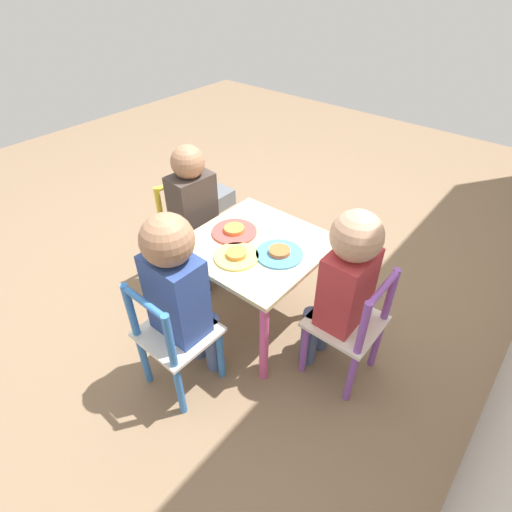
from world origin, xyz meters
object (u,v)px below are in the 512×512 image
object	(u,v)px
child_right	(179,288)
plate_front	(234,231)
child_back	(344,280)
plate_back	(279,253)
chair_purple	(350,328)
plate_right	(236,256)
storage_bin	(215,199)
child_front	(195,207)
chair_yellow	(191,233)
kids_table	(256,257)
chair_blue	(174,339)

from	to	relation	value
child_right	plate_front	size ratio (longest dim) A/B	4.05
child_back	plate_front	world-z (taller)	child_back
child_back	plate_back	xyz separation A→B (m)	(0.00, -0.29, -0.02)
chair_purple	plate_right	xyz separation A→B (m)	(0.12, -0.47, 0.19)
plate_front	storage_bin	bearing A→B (deg)	-129.46
child_front	plate_back	distance (m)	0.53
plate_front	plate_back	bearing A→B (deg)	90.00
plate_front	storage_bin	distance (m)	1.06
plate_back	plate_front	bearing A→B (deg)	-90.00
chair_yellow	storage_bin	size ratio (longest dim) A/B	2.48
child_right	plate_back	size ratio (longest dim) A/B	4.12
chair_yellow	chair_purple	bearing A→B (deg)	-87.21
child_front	chair_purple	bearing A→B (deg)	-87.01
kids_table	chair_yellow	distance (m)	0.48
chair_purple	plate_back	bearing A→B (deg)	-89.96
chair_yellow	child_back	distance (m)	0.90
chair_purple	plate_front	distance (m)	0.62
chair_blue	storage_bin	xyz separation A→B (m)	(-1.09, -0.87, -0.21)
child_right	plate_back	bearing A→B (deg)	-106.39
chair_yellow	plate_right	xyz separation A→B (m)	(0.17, 0.47, 0.19)
child_right	plate_right	world-z (taller)	child_right
chair_blue	child_back	xyz separation A→B (m)	(-0.47, 0.42, 0.21)
child_back	storage_bin	size ratio (longest dim) A/B	3.58
chair_purple	plate_right	bearing A→B (deg)	-75.53
kids_table	chair_blue	xyz separation A→B (m)	(0.47, -0.01, -0.11)
plate_front	child_back	bearing A→B (deg)	90.10
child_front	child_back	bearing A→B (deg)	-87.20
kids_table	storage_bin	bearing A→B (deg)	-125.35
chair_purple	plate_front	xyz separation A→B (m)	(0.00, -0.59, 0.19)
storage_bin	plate_back	bearing A→B (deg)	58.06
chair_purple	kids_table	bearing A→B (deg)	-90.00
chair_blue	child_back	size ratio (longest dim) A/B	0.69
chair_blue	child_front	world-z (taller)	child_front
chair_purple	storage_bin	world-z (taller)	chair_purple
kids_table	child_front	distance (m)	0.41
child_back	plate_right	xyz separation A→B (m)	(0.12, -0.41, -0.02)
child_right	kids_table	bearing A→B (deg)	-90.00
chair_blue	kids_table	bearing A→B (deg)	-90.00
plate_back	chair_blue	bearing A→B (deg)	-15.33
plate_back	plate_front	size ratio (longest dim) A/B	0.98
chair_yellow	child_right	world-z (taller)	child_right
chair_purple	chair_blue	bearing A→B (deg)	-45.52
chair_yellow	child_front	size ratio (longest dim) A/B	0.71
chair_purple	plate_right	world-z (taller)	chair_purple
child_back	chair_yellow	bearing A→B (deg)	-92.98
plate_back	child_back	bearing A→B (deg)	90.18
storage_bin	plate_front	bearing A→B (deg)	50.54
kids_table	child_front	world-z (taller)	child_front
child_back	plate_right	distance (m)	0.43
chair_blue	plate_right	size ratio (longest dim) A/B	2.98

